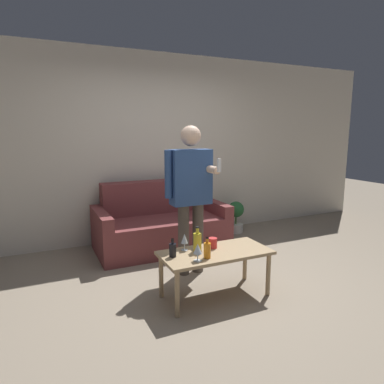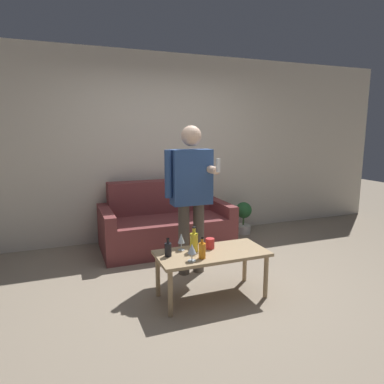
{
  "view_description": "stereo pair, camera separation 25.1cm",
  "coord_description": "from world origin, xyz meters",
  "px_view_note": "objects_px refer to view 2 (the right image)",
  "views": [
    {
      "loc": [
        -1.6,
        -2.85,
        1.6
      ],
      "look_at": [
        -0.08,
        0.42,
        0.95
      ],
      "focal_mm": 32.0,
      "sensor_mm": 36.0,
      "label": 1
    },
    {
      "loc": [
        -1.37,
        -2.95,
        1.6
      ],
      "look_at": [
        -0.08,
        0.42,
        0.95
      ],
      "focal_mm": 32.0,
      "sensor_mm": 36.0,
      "label": 2
    }
  ],
  "objects_px": {
    "coffee_table": "(212,257)",
    "couch": "(165,224)",
    "bottle_orange": "(194,242)",
    "person_standing_front": "(191,189)"
  },
  "relations": [
    {
      "from": "couch",
      "to": "bottle_orange",
      "type": "distance_m",
      "value": 1.54
    },
    {
      "from": "bottle_orange",
      "to": "couch",
      "type": "bearing_deg",
      "value": 84.1
    },
    {
      "from": "bottle_orange",
      "to": "person_standing_front",
      "type": "height_order",
      "value": "person_standing_front"
    },
    {
      "from": "couch",
      "to": "person_standing_front",
      "type": "relative_size",
      "value": 1.05
    },
    {
      "from": "couch",
      "to": "coffee_table",
      "type": "distance_m",
      "value": 1.6
    },
    {
      "from": "couch",
      "to": "bottle_orange",
      "type": "relative_size",
      "value": 7.2
    },
    {
      "from": "coffee_table",
      "to": "bottle_orange",
      "type": "bearing_deg",
      "value": 152.3
    },
    {
      "from": "bottle_orange",
      "to": "person_standing_front",
      "type": "bearing_deg",
      "value": 72.17
    },
    {
      "from": "couch",
      "to": "coffee_table",
      "type": "relative_size",
      "value": 1.64
    },
    {
      "from": "coffee_table",
      "to": "couch",
      "type": "bearing_deg",
      "value": 89.86
    }
  ]
}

